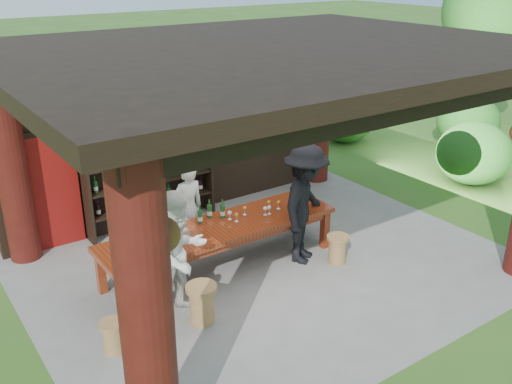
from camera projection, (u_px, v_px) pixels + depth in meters
ground at (270, 265)px, 9.21m from camera, size 90.00×90.00×0.00m
pavilion at (254, 132)px, 8.72m from camera, size 7.50×6.00×3.60m
wine_shelf at (150, 171)px, 10.19m from camera, size 2.43×0.37×2.14m
tasting_table at (221, 232)px, 8.89m from camera, size 3.88×1.00×0.75m
stool_near_left at (202, 303)px, 7.68m from camera, size 0.43×0.43×0.56m
stool_near_right at (337, 248)px, 9.22m from camera, size 0.36×0.36×0.47m
stool_far_left at (113, 336)px, 7.12m from camera, size 0.33×0.33×0.43m
host at (188, 209)px, 9.37m from camera, size 0.59×0.40×1.57m
guest_woman at (180, 255)px, 7.63m from camera, size 1.02×0.87×1.84m
guest_man at (305, 204)px, 9.03m from camera, size 1.46×1.31×1.97m
table_bottles at (211, 211)px, 9.01m from camera, size 0.48×0.20×0.31m
table_glasses at (256, 210)px, 9.21m from camera, size 0.95×0.28×0.15m
napkin_basket at (179, 235)px, 8.41m from camera, size 0.26×0.18×0.14m
shrubs at (362, 174)px, 11.56m from camera, size 15.90×9.02×1.36m
trees at (378, 32)px, 10.21m from camera, size 21.73×10.47×4.80m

